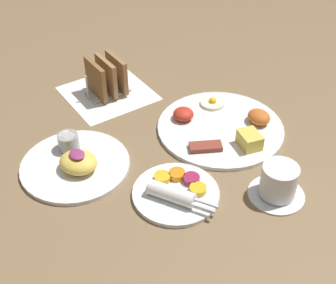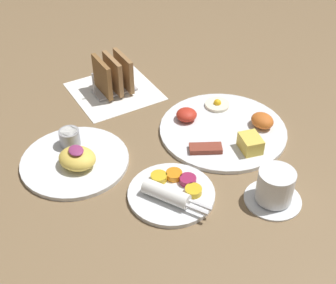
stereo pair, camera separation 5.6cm
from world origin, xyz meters
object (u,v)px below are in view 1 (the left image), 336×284
Objects in this scene: plate_foreground at (75,162)px; toast_rack at (107,78)px; plate_breakfast at (222,127)px; plate_condiments at (176,192)px; coffee_cup at (278,183)px.

toast_rack reaches higher than plate_foreground.
plate_breakfast reaches higher than plate_condiments.
toast_rack is at bearing -168.99° from coffee_cup.
toast_rack reaches higher than plate_breakfast.
toast_rack is at bearing -152.74° from plate_breakfast.
plate_breakfast is 2.70× the size of toast_rack.
coffee_cup reaches higher than plate_condiments.
plate_condiments is 1.63× the size of coffee_cup.
coffee_cup is at bearing 55.96° from plate_condiments.
toast_rack is 0.97× the size of coffee_cup.
toast_rack reaches higher than plate_condiments.
plate_foreground is 0.31m from toast_rack.
plate_foreground reaches higher than plate_condiments.
plate_condiments is (0.12, -0.23, 0.00)m from plate_breakfast.
plate_breakfast is at bearing 27.26° from toast_rack.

